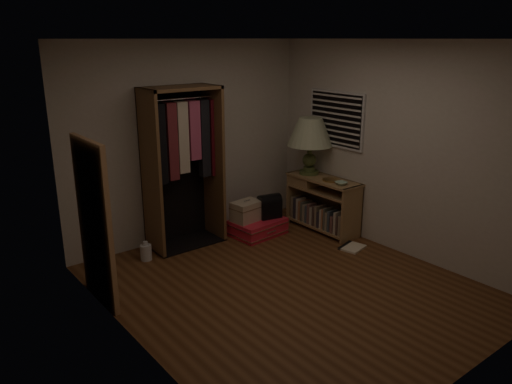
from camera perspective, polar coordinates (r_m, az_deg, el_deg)
ground at (r=5.57m, az=3.69°, el=-10.76°), size 4.00×4.00×0.00m
room_walls at (r=5.13m, az=4.32°, el=4.67°), size 3.52×4.02×2.60m
console_bookshelf at (r=7.10m, az=7.33°, el=-1.16°), size 0.42×1.12×0.75m
open_wardrobe at (r=6.39m, az=-8.30°, el=4.32°), size 1.00×0.50×2.05m
floor_mirror at (r=5.22m, az=-17.94°, el=-3.38°), size 0.06×0.80×1.70m
pink_suitcase at (r=6.90m, az=0.22°, el=-4.01°), size 0.77×0.58×0.22m
train_case at (r=6.78m, az=-1.08°, el=-2.18°), size 0.43×0.32×0.29m
black_bag at (r=6.89m, az=1.54°, el=-1.56°), size 0.34×0.26×0.33m
table_lamp at (r=7.04m, az=6.21°, el=6.71°), size 0.83×0.83×0.80m
brass_tray at (r=6.87m, az=8.60°, el=1.38°), size 0.32×0.32×0.01m
ceramic_bowl at (r=6.69m, az=9.70°, el=0.99°), size 0.17×0.17×0.04m
white_jug at (r=6.29m, az=-12.46°, el=-6.72°), size 0.15×0.15×0.24m
floor_book at (r=6.62m, az=10.82°, el=-6.20°), size 0.37×0.32×0.03m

